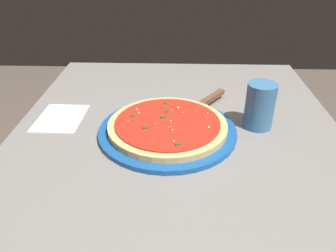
% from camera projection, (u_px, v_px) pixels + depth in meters
% --- Properties ---
extents(restaurant_table, '(1.05, 0.85, 0.75)m').
position_uv_depth(restaurant_table, '(177.00, 178.00, 0.90)').
color(restaurant_table, black).
rests_on(restaurant_table, ground_plane).
extents(serving_plate, '(0.35, 0.35, 0.01)m').
position_uv_depth(serving_plate, '(168.00, 131.00, 0.84)').
color(serving_plate, '#195199').
rests_on(serving_plate, restaurant_table).
extents(pizza, '(0.30, 0.30, 0.02)m').
position_uv_depth(pizza, '(168.00, 125.00, 0.84)').
color(pizza, '#DBB26B').
rests_on(pizza, serving_plate).
extents(pizza_server, '(0.20, 0.17, 0.01)m').
position_uv_depth(pizza_server, '(204.00, 104.00, 0.95)').
color(pizza_server, silver).
rests_on(pizza_server, serving_plate).
extents(cup_tall_drink, '(0.07, 0.07, 0.12)m').
position_uv_depth(cup_tall_drink, '(260.00, 106.00, 0.85)').
color(cup_tall_drink, teal).
rests_on(cup_tall_drink, restaurant_table).
extents(napkin_folded_right, '(0.16, 0.12, 0.00)m').
position_uv_depth(napkin_folded_right, '(61.00, 118.00, 0.91)').
color(napkin_folded_right, white).
rests_on(napkin_folded_right, restaurant_table).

